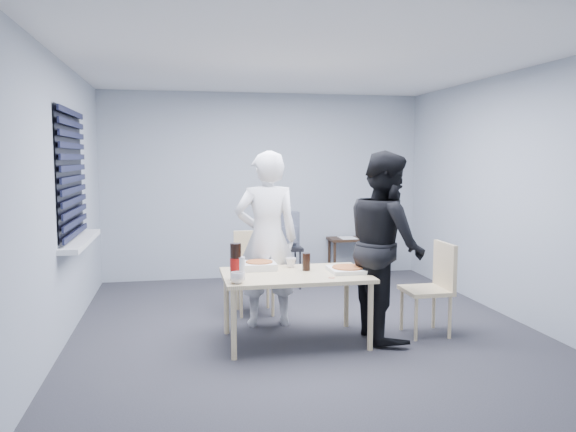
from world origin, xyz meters
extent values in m
plane|color=#2E2D32|center=(0.00, 0.00, 0.00)|extent=(5.00, 5.00, 0.00)
plane|color=white|center=(0.00, 0.00, 2.60)|extent=(5.00, 5.00, 0.00)
plane|color=#A1AAB4|center=(0.00, 2.50, 1.30)|extent=(4.50, 0.00, 4.50)
plane|color=#A1AAB4|center=(0.00, -2.50, 1.30)|extent=(4.50, 0.00, 4.50)
plane|color=#A1AAB4|center=(-2.25, 0.00, 1.30)|extent=(0.00, 5.00, 5.00)
plane|color=#A1AAB4|center=(2.25, 0.00, 1.30)|extent=(0.00, 5.00, 5.00)
plane|color=black|center=(-2.23, 0.40, 1.55)|extent=(0.00, 1.30, 1.30)
cube|color=black|center=(-2.21, 0.40, 1.55)|extent=(0.04, 1.30, 1.25)
cube|color=silver|center=(-2.16, 0.40, 0.89)|extent=(0.18, 1.42, 0.05)
cube|color=beige|center=(-0.17, -0.41, 0.63)|extent=(1.33, 0.84, 0.04)
cylinder|color=beige|center=(-0.77, -0.77, 0.31)|extent=(0.05, 0.05, 0.61)
cylinder|color=beige|center=(-0.77, -0.05, 0.31)|extent=(0.05, 0.05, 0.61)
cylinder|color=beige|center=(0.44, -0.77, 0.31)|extent=(0.05, 0.05, 0.61)
cylinder|color=beige|center=(0.44, -0.05, 0.31)|extent=(0.05, 0.05, 0.61)
cube|color=beige|center=(-0.40, 0.62, 0.43)|extent=(0.42, 0.42, 0.04)
cube|color=beige|center=(-0.40, 0.81, 0.67)|extent=(0.42, 0.04, 0.44)
cylinder|color=beige|center=(-0.57, 0.45, 0.21)|extent=(0.03, 0.03, 0.41)
cylinder|color=beige|center=(-0.57, 0.79, 0.21)|extent=(0.03, 0.03, 0.41)
cylinder|color=beige|center=(-0.23, 0.45, 0.21)|extent=(0.03, 0.03, 0.41)
cylinder|color=beige|center=(-0.23, 0.79, 0.21)|extent=(0.03, 0.03, 0.41)
cube|color=beige|center=(1.11, -0.44, 0.43)|extent=(0.42, 0.42, 0.04)
cube|color=beige|center=(1.30, -0.44, 0.67)|extent=(0.04, 0.42, 0.44)
cylinder|color=beige|center=(0.94, -0.61, 0.21)|extent=(0.03, 0.03, 0.41)
cylinder|color=beige|center=(0.94, -0.27, 0.21)|extent=(0.03, 0.03, 0.41)
cylinder|color=beige|center=(1.28, -0.61, 0.21)|extent=(0.03, 0.03, 0.41)
cylinder|color=beige|center=(1.28, -0.27, 0.21)|extent=(0.03, 0.03, 0.41)
imported|color=white|center=(-0.34, 0.17, 0.89)|extent=(0.65, 0.42, 1.77)
imported|color=black|center=(0.70, -0.42, 0.89)|extent=(0.47, 0.86, 1.77)
cube|color=#342416|center=(1.31, 2.28, 0.54)|extent=(0.83, 0.37, 0.04)
cylinder|color=#342416|center=(0.94, 2.13, 0.26)|extent=(0.04, 0.04, 0.52)
cylinder|color=#342416|center=(0.94, 2.43, 0.26)|extent=(0.04, 0.04, 0.52)
cylinder|color=#342416|center=(1.69, 2.13, 0.26)|extent=(0.04, 0.04, 0.52)
cylinder|color=#342416|center=(1.69, 2.43, 0.26)|extent=(0.04, 0.04, 0.52)
cube|color=black|center=(0.16, 1.75, 0.52)|extent=(0.39, 0.39, 0.04)
cylinder|color=black|center=(0.01, 1.59, 0.25)|extent=(0.04, 0.04, 0.50)
cylinder|color=black|center=(0.01, 1.91, 0.25)|extent=(0.04, 0.04, 0.50)
cylinder|color=black|center=(0.32, 1.59, 0.25)|extent=(0.04, 0.04, 0.50)
cylinder|color=black|center=(0.32, 1.91, 0.25)|extent=(0.04, 0.04, 0.50)
cube|color=#565C64|center=(0.16, 1.75, 0.77)|extent=(0.33, 0.17, 0.46)
cube|color=#565C64|center=(0.16, 1.63, 0.72)|extent=(0.24, 0.07, 0.22)
cube|color=white|center=(-0.46, -0.15, 0.66)|extent=(0.30, 0.30, 0.03)
cube|color=white|center=(-0.46, -0.15, 0.69)|extent=(0.30, 0.30, 0.03)
cylinder|color=#CC7F38|center=(-0.46, -0.15, 0.72)|extent=(0.26, 0.26, 0.01)
cube|color=white|center=(0.33, -0.44, 0.66)|extent=(0.35, 0.35, 0.04)
cylinder|color=#CC7F38|center=(0.33, -0.44, 0.69)|extent=(0.30, 0.30, 0.01)
imported|color=white|center=(-0.73, -0.72, 0.69)|extent=(0.17, 0.17, 0.10)
imported|color=white|center=(-0.15, -0.13, 0.69)|extent=(0.10, 0.10, 0.09)
cylinder|color=black|center=(-0.04, -0.31, 0.73)|extent=(0.08, 0.08, 0.16)
cylinder|color=black|center=(-0.73, -0.59, 0.81)|extent=(0.10, 0.10, 0.32)
cylinder|color=red|center=(-0.73, -0.59, 0.79)|extent=(0.10, 0.10, 0.11)
cylinder|color=silver|center=(-0.69, -0.59, 0.75)|extent=(0.09, 0.09, 0.20)
torus|color=red|center=(0.11, -0.67, 0.65)|extent=(0.06, 0.06, 0.00)
cube|color=white|center=(1.16, 2.27, 0.56)|extent=(0.31, 0.36, 0.01)
cube|color=black|center=(1.53, 2.31, 0.58)|extent=(0.16, 0.13, 0.06)
camera|label=1|loc=(-1.21, -5.37, 1.71)|focal=35.00mm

